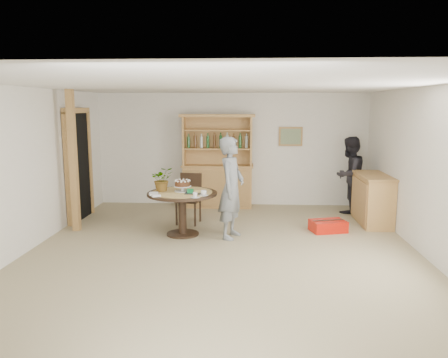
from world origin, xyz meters
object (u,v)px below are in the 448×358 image
dining_table (182,201)px  dining_chair (190,195)px  sideboard (373,199)px  teen_boy (231,188)px  adult_person (349,175)px  hutch (218,176)px  red_suitcase (328,226)px

dining_table → dining_chair: (0.01, 0.83, -0.07)m
sideboard → dining_chair: (-3.48, -0.13, 0.06)m
dining_chair → teen_boy: size_ratio=0.55×
adult_person → sideboard: bearing=62.5°
sideboard → dining_table: 3.63m
hutch → sideboard: bearing=-22.2°
dining_chair → red_suitcase: 2.63m
adult_person → red_suitcase: size_ratio=2.34×
hutch → dining_chair: hutch is taller
teen_boy → red_suitcase: (1.71, 0.45, -0.76)m
teen_boy → red_suitcase: bearing=-58.6°
sideboard → dining_table: (-3.49, -0.96, 0.13)m
hutch → dining_chair: size_ratio=2.16×
dining_table → sideboard: bearing=15.4°
dining_table → teen_boy: bearing=-6.7°
sideboard → dining_chair: bearing=-177.8°
dining_table → red_suitcase: size_ratio=1.76×
dining_chair → adult_person: 3.37m
red_suitcase → hutch: bearing=123.8°
dining_table → adult_person: adult_person is taller
dining_chair → red_suitcase: size_ratio=1.38×
dining_table → adult_person: (3.23, 1.82, 0.19)m
adult_person → red_suitcase: (-0.67, -1.47, -0.70)m
sideboard → teen_boy: (-2.64, -1.06, 0.38)m
teen_boy → dining_chair: bearing=58.7°
teen_boy → sideboard: bearing=-51.4°
sideboard → hutch: bearing=157.8°
dining_table → dining_chair: dining_chair is taller
teen_boy → adult_person: teen_boy is taller
hutch → red_suitcase: (2.11, -1.85, -0.59)m
sideboard → dining_chair: size_ratio=1.33×
sideboard → dining_table: bearing=-164.6°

